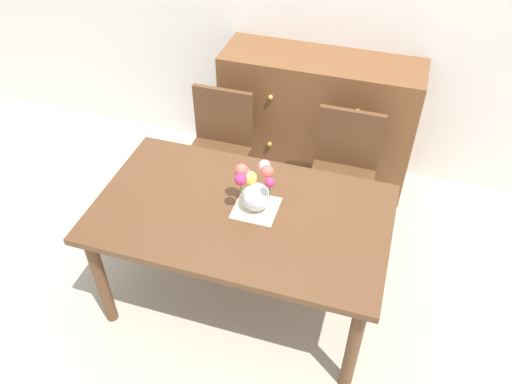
{
  "coord_description": "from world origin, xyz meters",
  "views": [
    {
      "loc": [
        0.66,
        -1.85,
        2.64
      ],
      "look_at": [
        0.07,
        0.04,
        0.87
      ],
      "focal_mm": 35.9,
      "sensor_mm": 36.0,
      "label": 1
    }
  ],
  "objects": [
    {
      "name": "placemat",
      "position": [
        0.07,
        0.04,
        0.75
      ],
      "size": [
        0.23,
        0.23,
        0.01
      ],
      "primitive_type": "cube",
      "color": "beige",
      "rests_on": "dining_table"
    },
    {
      "name": "flower_vase",
      "position": [
        0.06,
        0.05,
        0.88
      ],
      "size": [
        0.23,
        0.22,
        0.25
      ],
      "color": "silver",
      "rests_on": "placemat"
    },
    {
      "name": "chair_right",
      "position": [
        0.44,
        0.8,
        0.52
      ],
      "size": [
        0.42,
        0.42,
        0.9
      ],
      "rotation": [
        0.0,
        0.0,
        3.14
      ],
      "color": "brown",
      "rests_on": "ground_plane"
    },
    {
      "name": "ground_plane",
      "position": [
        0.0,
        0.0,
        0.0
      ],
      "size": [
        12.0,
        12.0,
        0.0
      ],
      "primitive_type": "plane",
      "color": "#B7AD99"
    },
    {
      "name": "dining_table",
      "position": [
        0.0,
        0.0,
        0.65
      ],
      "size": [
        1.58,
        0.93,
        0.75
      ],
      "color": "brown",
      "rests_on": "ground_plane"
    },
    {
      "name": "dresser",
      "position": [
        0.15,
        1.33,
        0.5
      ],
      "size": [
        1.4,
        0.47,
        1.0
      ],
      "color": "brown",
      "rests_on": "ground_plane"
    },
    {
      "name": "chair_left",
      "position": [
        -0.44,
        0.8,
        0.52
      ],
      "size": [
        0.42,
        0.42,
        0.9
      ],
      "rotation": [
        0.0,
        0.0,
        3.14
      ],
      "color": "brown",
      "rests_on": "ground_plane"
    }
  ]
}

